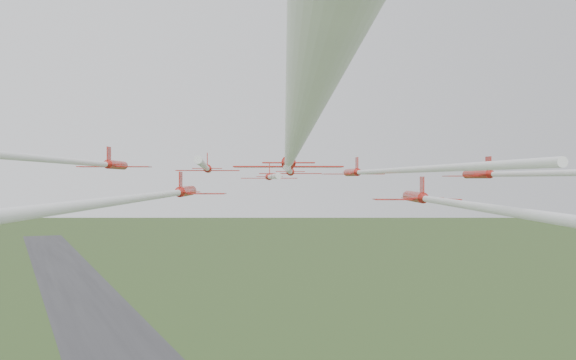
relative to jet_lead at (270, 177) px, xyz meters
name	(u,v)px	position (x,y,z in m)	size (l,w,h in m)	color
runway	(99,322)	(-1.80, 188.08, -61.31)	(38.00, 900.00, 0.04)	#333335
jet_lead	(270,177)	(0.00, 0.00, 0.00)	(19.61, 45.23, 2.88)	red
jet_row2_left	(206,168)	(-14.60, -14.01, 1.10)	(19.20, 51.63, 2.76)	red
jet_row2_right	(379,171)	(3.87, -25.81, 0.60)	(25.52, 65.59, 2.75)	red
jet_row3_left	(81,162)	(-30.90, -23.27, 1.42)	(25.36, 57.26, 2.71)	red
jet_row3_mid	(290,171)	(-6.76, -22.72, 0.57)	(19.59, 39.26, 2.48)	red
jet_row3_right	(513,174)	(15.35, -36.22, 0.26)	(21.37, 49.65, 2.81)	red
jet_row4_left	(163,194)	(-24.96, -34.93, -1.76)	(25.21, 53.38, 2.73)	red
jet_row4_right	(444,201)	(-0.82, -44.56, -2.43)	(26.78, 54.84, 2.91)	red
jet_trail_solo	(290,158)	(-21.62, -56.03, 1.00)	(30.10, 64.12, 2.94)	red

